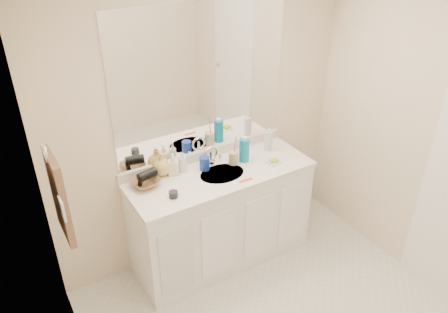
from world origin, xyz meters
TOP-DOWN VIEW (x-y plane):
  - wall_back at (0.00, 1.30)m, footprint 2.60×0.02m
  - wall_left at (-1.30, 0.00)m, footprint 0.02×2.60m
  - wall_right at (1.30, 0.00)m, footprint 0.02×2.60m
  - vanity_cabinet at (0.00, 1.02)m, footprint 1.50×0.55m
  - countertop at (0.00, 1.02)m, footprint 1.52×0.57m
  - backsplash at (0.00, 1.29)m, footprint 1.52×0.03m
  - sink_basin at (0.00, 1.00)m, footprint 0.37×0.37m
  - faucet at (0.00, 1.18)m, footprint 0.02×0.02m
  - mirror at (0.00, 1.29)m, footprint 1.48×0.01m
  - blue_mug at (-0.09, 1.13)m, footprint 0.09×0.09m
  - tan_cup at (0.16, 1.09)m, footprint 0.10×0.10m
  - toothbrush at (0.17, 1.09)m, footprint 0.02×0.04m
  - mouthwash_bottle at (0.26, 1.08)m, footprint 0.10×0.10m
  - clear_pump_bottle at (0.54, 1.13)m, footprint 0.09×0.09m
  - soap_dish at (0.45, 0.92)m, footprint 0.11×0.09m
  - green_soap at (0.45, 0.92)m, footprint 0.08×0.06m
  - orange_comb at (0.10, 0.82)m, footprint 0.12×0.03m
  - dark_jar at (-0.47, 0.91)m, footprint 0.08×0.08m
  - soap_bottle_white at (-0.25, 1.20)m, footprint 0.08×0.08m
  - soap_bottle_cream at (-0.33, 1.20)m, footprint 0.11×0.11m
  - soap_bottle_yellow at (-0.41, 1.24)m, footprint 0.16×0.16m
  - wicker_basket at (-0.58, 1.16)m, footprint 0.24×0.24m
  - hair_dryer at (-0.56, 1.16)m, footprint 0.16×0.10m
  - towel_ring at (-1.27, 0.77)m, footprint 0.01×0.11m
  - hand_towel at (-1.25, 0.77)m, footprint 0.04×0.32m
  - switch_plate at (-1.27, 0.57)m, footprint 0.01×0.08m

SIDE VIEW (x-z plane):
  - vanity_cabinet at x=0.00m, z-range 0.00..0.85m
  - countertop at x=0.00m, z-range 0.85..0.88m
  - sink_basin at x=0.00m, z-range 0.86..0.88m
  - orange_comb at x=0.10m, z-range 0.88..0.88m
  - soap_dish at x=0.45m, z-range 0.88..0.89m
  - dark_jar at x=-0.47m, z-range 0.88..0.93m
  - green_soap at x=0.45m, z-range 0.89..0.92m
  - wicker_basket at x=-0.58m, z-range 0.88..0.93m
  - backsplash at x=0.00m, z-range 0.88..0.96m
  - tan_cup at x=0.16m, z-range 0.88..0.99m
  - faucet at x=0.00m, z-range 0.88..0.99m
  - blue_mug at x=-0.09m, z-range 0.88..0.99m
  - soap_bottle_white at x=-0.25m, z-range 0.88..1.05m
  - soap_bottle_cream at x=-0.33m, z-range 0.88..1.06m
  - clear_pump_bottle at x=0.54m, z-range 0.88..1.06m
  - hair_dryer at x=-0.56m, z-range 0.93..1.01m
  - soap_bottle_yellow at x=-0.41m, z-range 0.88..1.07m
  - mouthwash_bottle at x=0.26m, z-range 0.88..1.08m
  - toothbrush at x=0.17m, z-range 0.93..1.13m
  - wall_back at x=0.00m, z-range 0.00..2.40m
  - wall_left at x=-1.30m, z-range 0.00..2.40m
  - wall_right at x=1.30m, z-range 0.00..2.40m
  - hand_towel at x=-1.25m, z-range 0.98..1.52m
  - switch_plate at x=-1.27m, z-range 1.24..1.36m
  - towel_ring at x=-1.27m, z-range 1.49..1.61m
  - mirror at x=0.00m, z-range 0.96..2.16m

